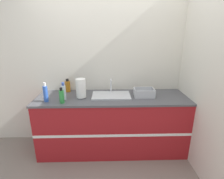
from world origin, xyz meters
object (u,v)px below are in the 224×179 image
(sink, at_px, (111,95))
(paper_towel_roll, at_px, (81,88))
(bottle_green, at_px, (62,96))
(dish_rack, at_px, (144,94))
(bottle_amber, at_px, (68,86))
(bottle_blue, at_px, (46,93))
(bottle_clear, at_px, (64,92))

(sink, relative_size, paper_towel_roll, 1.99)
(paper_towel_roll, distance_m, bottle_green, 0.30)
(dish_rack, relative_size, bottle_amber, 1.39)
(paper_towel_roll, xyz_separation_m, bottle_blue, (-0.46, -0.13, -0.02))
(sink, distance_m, paper_towel_roll, 0.46)
(dish_rack, xyz_separation_m, bottle_blue, (-1.38, -0.16, 0.08))
(bottle_amber, bearing_deg, paper_towel_roll, -48.37)
(paper_towel_roll, relative_size, bottle_amber, 1.35)
(bottle_blue, bearing_deg, bottle_amber, 63.32)
(dish_rack, relative_size, bottle_green, 1.35)
(paper_towel_roll, bearing_deg, bottle_blue, -163.92)
(bottle_blue, bearing_deg, paper_towel_roll, 16.08)
(sink, height_order, paper_towel_roll, paper_towel_roll)
(bottle_clear, height_order, bottle_amber, bottle_clear)
(bottle_green, bearing_deg, sink, 20.63)
(dish_rack, xyz_separation_m, bottle_amber, (-1.17, 0.26, 0.05))
(paper_towel_roll, xyz_separation_m, bottle_green, (-0.23, -0.19, -0.05))
(bottle_amber, bearing_deg, sink, -17.65)
(bottle_blue, relative_size, bottle_amber, 1.29)
(bottle_green, bearing_deg, bottle_amber, 92.21)
(dish_rack, bearing_deg, bottle_green, -169.47)
(bottle_blue, height_order, bottle_amber, bottle_blue)
(sink, height_order, bottle_clear, bottle_clear)
(dish_rack, distance_m, bottle_blue, 1.39)
(paper_towel_roll, height_order, dish_rack, paper_towel_roll)
(dish_rack, distance_m, bottle_amber, 1.20)
(paper_towel_roll, height_order, bottle_clear, paper_towel_roll)
(bottle_green, bearing_deg, bottle_clear, 90.81)
(sink, distance_m, bottle_green, 0.72)
(sink, xyz_separation_m, bottle_blue, (-0.90, -0.20, 0.10))
(dish_rack, bearing_deg, bottle_amber, 167.69)
(bottle_amber, bearing_deg, bottle_clear, -87.29)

